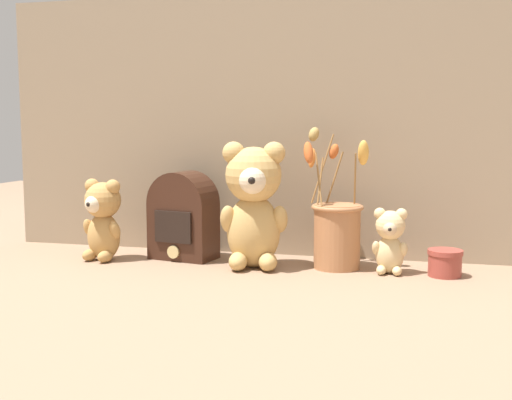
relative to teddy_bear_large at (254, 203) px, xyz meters
The scene contains 8 objects.
ground_plane 0.16m from the teddy_bear_large, 102.51° to the left, with size 4.00×4.00×0.00m, color #8E7056.
backdrop_wall 0.26m from the teddy_bear_large, 90.70° to the left, with size 1.47×0.02×0.68m.
teddy_bear_large is the anchor object (origin of this frame).
teddy_bear_medium 0.40m from the teddy_bear_large, behind, with size 0.12×0.10×0.21m.
teddy_bear_small 0.33m from the teddy_bear_large, ahead, with size 0.08×0.08×0.15m.
flower_vase 0.21m from the teddy_bear_large, 13.08° to the left, with size 0.16×0.14×0.34m.
vintage_radio 0.22m from the teddy_bear_large, 163.52° to the left, with size 0.18×0.12×0.22m.
decorative_tin_tall 0.46m from the teddy_bear_large, ahead, with size 0.08×0.08×0.06m.
Camera 1 is at (0.37, -1.48, 0.34)m, focal length 45.00 mm.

